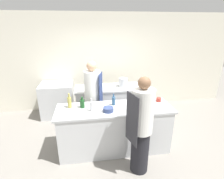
# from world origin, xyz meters

# --- Properties ---
(ground_plane) EXTENTS (16.00, 16.00, 0.00)m
(ground_plane) POSITION_xyz_m (0.00, 0.00, 0.00)
(ground_plane) COLOR gray
(wall_back) EXTENTS (8.00, 0.06, 2.80)m
(wall_back) POSITION_xyz_m (0.00, 2.13, 1.40)
(wall_back) COLOR silver
(wall_back) RESTS_ON ground_plane
(prep_counter) EXTENTS (2.26, 0.72, 0.94)m
(prep_counter) POSITION_xyz_m (0.00, 0.00, 0.47)
(prep_counter) COLOR silver
(prep_counter) RESTS_ON ground_plane
(pass_counter) EXTENTS (1.72, 0.68, 0.94)m
(pass_counter) POSITION_xyz_m (0.03, 1.21, 0.47)
(pass_counter) COLOR silver
(pass_counter) RESTS_ON ground_plane
(oven_range) EXTENTS (0.88, 0.75, 0.93)m
(oven_range) POSITION_xyz_m (-1.35, 1.70, 0.47)
(oven_range) COLOR silver
(oven_range) RESTS_ON ground_plane
(chef_at_prep_near) EXTENTS (0.42, 0.40, 1.73)m
(chef_at_prep_near) POSITION_xyz_m (0.33, -0.64, 0.87)
(chef_at_prep_near) COLOR black
(chef_at_prep_near) RESTS_ON ground_plane
(chef_at_stove) EXTENTS (0.42, 0.40, 1.74)m
(chef_at_stove) POSITION_xyz_m (-0.39, 0.67, 0.87)
(chef_at_stove) COLOR black
(chef_at_stove) RESTS_ON ground_plane
(bottle_olive_oil) EXTENTS (0.06, 0.06, 0.25)m
(bottle_olive_oil) POSITION_xyz_m (-0.44, -0.06, 1.04)
(bottle_olive_oil) COLOR silver
(bottle_olive_oil) RESTS_ON prep_counter
(bottle_vinegar) EXTENTS (0.06, 0.06, 0.27)m
(bottle_vinegar) POSITION_xyz_m (0.51, 0.16, 1.05)
(bottle_vinegar) COLOR black
(bottle_vinegar) RESTS_ON prep_counter
(bottle_wine) EXTENTS (0.09, 0.09, 0.22)m
(bottle_wine) POSITION_xyz_m (-0.62, 0.11, 1.03)
(bottle_wine) COLOR #19471E
(bottle_wine) RESTS_ON prep_counter
(bottle_cooking_oil) EXTENTS (0.07, 0.07, 0.24)m
(bottle_cooking_oil) POSITION_xyz_m (0.00, 0.14, 1.03)
(bottle_cooking_oil) COLOR #2D5175
(bottle_cooking_oil) RESTS_ON prep_counter
(bottle_sauce) EXTENTS (0.08, 0.08, 0.29)m
(bottle_sauce) POSITION_xyz_m (-0.86, 0.14, 1.05)
(bottle_sauce) COLOR #B2A84C
(bottle_sauce) RESTS_ON prep_counter
(bowl_mixing_large) EXTENTS (0.19, 0.19, 0.08)m
(bowl_mixing_large) POSITION_xyz_m (-0.14, -0.13, 0.98)
(bowl_mixing_large) COLOR navy
(bowl_mixing_large) RESTS_ON prep_counter
(bowl_prep_small) EXTENTS (0.21, 0.21, 0.06)m
(bowl_prep_small) POSITION_xyz_m (0.74, 0.14, 0.97)
(bowl_prep_small) COLOR tan
(bowl_prep_small) RESTS_ON prep_counter
(cup) EXTENTS (0.10, 0.10, 0.08)m
(cup) POSITION_xyz_m (0.96, 0.16, 0.98)
(cup) COLOR #B2382D
(cup) RESTS_ON prep_counter
(stockpot) EXTENTS (0.22, 0.22, 0.23)m
(stockpot) POSITION_xyz_m (0.42, 1.20, 1.05)
(stockpot) COLOR silver
(stockpot) RESTS_ON pass_counter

